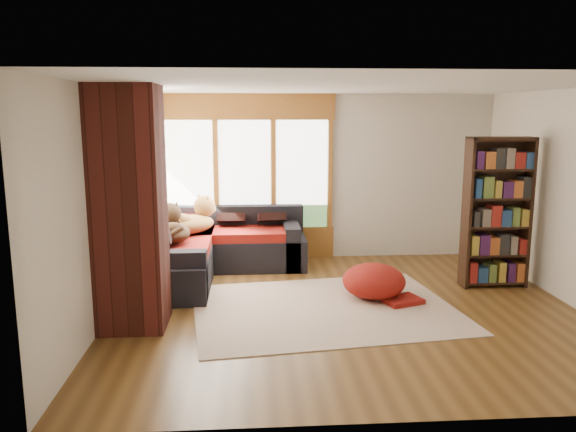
# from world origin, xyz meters

# --- Properties ---
(floor) EXTENTS (5.50, 5.50, 0.00)m
(floor) POSITION_xyz_m (0.00, 0.00, 0.00)
(floor) COLOR #523516
(floor) RESTS_ON ground
(ceiling) EXTENTS (5.50, 5.50, 0.00)m
(ceiling) POSITION_xyz_m (0.00, 0.00, 2.60)
(ceiling) COLOR white
(wall_back) EXTENTS (5.50, 0.04, 2.60)m
(wall_back) POSITION_xyz_m (0.00, 2.50, 1.30)
(wall_back) COLOR silver
(wall_back) RESTS_ON ground
(wall_front) EXTENTS (5.50, 0.04, 2.60)m
(wall_front) POSITION_xyz_m (0.00, -2.50, 1.30)
(wall_front) COLOR silver
(wall_front) RESTS_ON ground
(wall_left) EXTENTS (0.04, 5.00, 2.60)m
(wall_left) POSITION_xyz_m (-2.75, 0.00, 1.30)
(wall_left) COLOR silver
(wall_left) RESTS_ON ground
(windows_back) EXTENTS (2.82, 0.10, 1.90)m
(windows_back) POSITION_xyz_m (-1.20, 2.47, 1.35)
(windows_back) COLOR #9B6427
(windows_back) RESTS_ON wall_back
(windows_left) EXTENTS (0.10, 2.62, 1.90)m
(windows_left) POSITION_xyz_m (-2.72, 1.20, 1.35)
(windows_left) COLOR #9B6427
(windows_left) RESTS_ON wall_left
(roller_blind) EXTENTS (0.03, 0.72, 0.90)m
(roller_blind) POSITION_xyz_m (-2.69, 2.03, 1.75)
(roller_blind) COLOR #74815B
(roller_blind) RESTS_ON wall_left
(brick_chimney) EXTENTS (0.70, 0.70, 2.60)m
(brick_chimney) POSITION_xyz_m (-2.40, -0.35, 1.30)
(brick_chimney) COLOR #471914
(brick_chimney) RESTS_ON ground
(sectional_sofa) EXTENTS (2.20, 2.20, 0.80)m
(sectional_sofa) POSITION_xyz_m (-1.95, 1.70, 0.30)
(sectional_sofa) COLOR black
(sectional_sofa) RESTS_ON ground
(area_rug) EXTENTS (3.34, 2.72, 0.01)m
(area_rug) POSITION_xyz_m (-0.25, 0.03, 0.01)
(area_rug) COLOR silver
(area_rug) RESTS_ON ground
(bookshelf) EXTENTS (0.86, 0.29, 2.00)m
(bookshelf) POSITION_xyz_m (2.14, 0.78, 1.00)
(bookshelf) COLOR black
(bookshelf) RESTS_ON ground
(pouf) EXTENTS (0.99, 0.99, 0.43)m
(pouf) POSITION_xyz_m (0.43, 0.41, 0.23)
(pouf) COLOR maroon
(pouf) RESTS_ON area_rug
(dog_tan) EXTENTS (0.90, 0.92, 0.45)m
(dog_tan) POSITION_xyz_m (-1.94, 1.72, 0.77)
(dog_tan) COLOR brown
(dog_tan) RESTS_ON sectional_sofa
(dog_brindle) EXTENTS (0.61, 0.85, 0.43)m
(dog_brindle) POSITION_xyz_m (-2.19, 1.21, 0.75)
(dog_brindle) COLOR black
(dog_brindle) RESTS_ON sectional_sofa
(throw_pillows) EXTENTS (1.98, 1.68, 0.45)m
(throw_pillows) POSITION_xyz_m (-1.92, 1.85, 0.76)
(throw_pillows) COLOR black
(throw_pillows) RESTS_ON sectional_sofa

